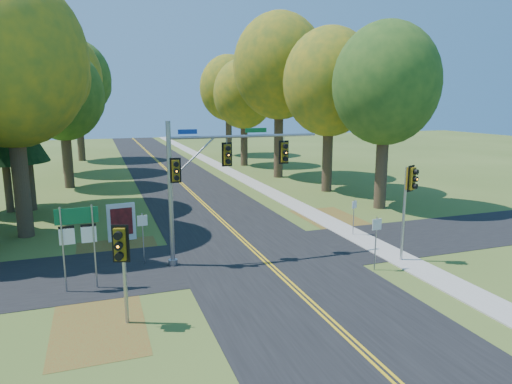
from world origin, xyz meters
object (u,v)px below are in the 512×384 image
object	(u,v)px
traffic_mast	(209,173)
east_signal_pole	(409,189)
route_sign_cluster	(78,231)
info_kiosk	(121,222)

from	to	relation	value
traffic_mast	east_signal_pole	distance (m)	9.15
route_sign_cluster	info_kiosk	bearing A→B (deg)	71.51
traffic_mast	info_kiosk	bearing A→B (deg)	128.08
east_signal_pole	route_sign_cluster	size ratio (longest dim) A/B	1.33
east_signal_pole	route_sign_cluster	bearing A→B (deg)	148.91
info_kiosk	east_signal_pole	bearing A→B (deg)	-38.79
east_signal_pole	traffic_mast	bearing A→B (deg)	135.33
traffic_mast	info_kiosk	size ratio (longest dim) A/B	3.55
route_sign_cluster	east_signal_pole	bearing A→B (deg)	-7.87
traffic_mast	east_signal_pole	bearing A→B (deg)	-19.95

